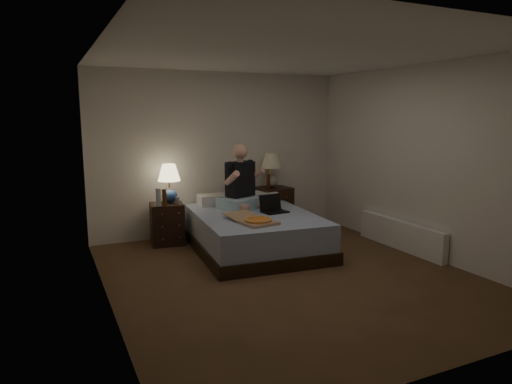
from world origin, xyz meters
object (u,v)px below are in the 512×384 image
nightstand_left (167,224)px  beer_bottle_right (268,181)px  beer_bottle_left (164,197)px  nightstand_right (272,208)px  lamp_right (271,170)px  laptop (275,204)px  person (243,176)px  pizza_box (258,221)px  soda_can (178,200)px  lamp_left (169,183)px  water_bottle (158,197)px  radiator (400,235)px  bed (254,231)px

nightstand_left → beer_bottle_right: (1.67, 0.07, 0.51)m
beer_bottle_left → nightstand_right: bearing=8.3°
nightstand_left → nightstand_right: size_ratio=0.86×
nightstand_left → lamp_right: 1.88m
nightstand_right → laptop: 1.14m
person → pizza_box: size_ratio=1.22×
nightstand_right → soda_can: (-1.64, -0.24, 0.30)m
nightstand_left → nightstand_right: bearing=12.0°
nightstand_left → lamp_left: 0.58m
nightstand_left → laptop: 1.59m
water_bottle → soda_can: 0.29m
nightstand_left → water_bottle: size_ratio=2.39×
lamp_left → water_bottle: 0.31m
radiator → nightstand_right: bearing=121.8°
soda_can → beer_bottle_right: size_ratio=0.43×
person → laptop: size_ratio=2.74×
lamp_left → beer_bottle_right: 1.61m
soda_can → pizza_box: (0.67, -1.26, -0.09)m
pizza_box → radiator: 2.11m
beer_bottle_left → laptop: beer_bottle_left is taller
beer_bottle_left → pizza_box: (0.87, -1.23, -0.16)m
nightstand_right → radiator: bearing=-64.6°
nightstand_left → lamp_left: lamp_left is taller
person → pizza_box: 1.10m
soda_can → beer_bottle_left: (-0.19, -0.03, 0.06)m
nightstand_right → beer_bottle_left: bearing=-178.2°
nightstand_left → lamp_right: lamp_right is taller
bed → laptop: 0.48m
lamp_right → beer_bottle_left: lamp_right is taller
lamp_left → person: person is taller
beer_bottle_right → lamp_left: bearing=-179.1°
laptop → radiator: size_ratio=0.21×
radiator → person: bearing=145.8°
nightstand_left → lamp_left: (0.06, 0.04, 0.58)m
lamp_right → pizza_box: size_ratio=0.74×
lamp_left → beer_bottle_right: lamp_left is taller
water_bottle → radiator: water_bottle is taller
lamp_left → laptop: size_ratio=1.65×
water_bottle → beer_bottle_right: size_ratio=1.09×
lamp_left → person: (0.97, -0.41, 0.10)m
soda_can → laptop: size_ratio=0.29×
bed → pizza_box: (-0.21, -0.58, 0.30)m
radiator → lamp_left: bearing=149.3°
bed → beer_bottle_left: (-1.08, 0.65, 0.46)m
bed → person: size_ratio=2.20×
lamp_right → radiator: bearing=-57.5°
lamp_right → nightstand_left: bearing=-175.4°
water_bottle → laptop: water_bottle is taller
water_bottle → beer_bottle_left: size_ratio=1.09×
beer_bottle_left → lamp_left: bearing=55.2°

